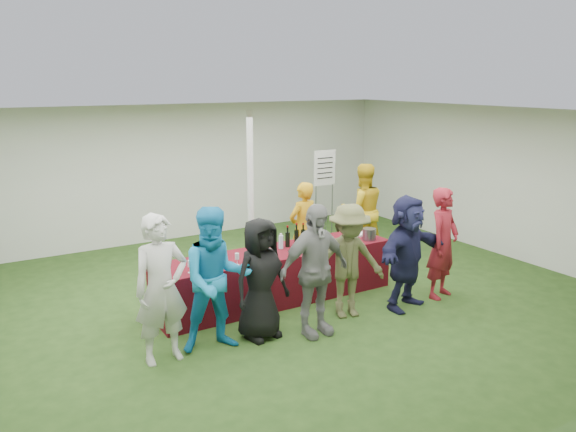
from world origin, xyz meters
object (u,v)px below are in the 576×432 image
wine_list_sign (325,175)px  customer_0 (161,289)px  customer_2 (261,279)px  customer_4 (349,261)px  customer_6 (443,243)px  customer_3 (314,270)px  staff_pourer (303,229)px  customer_5 (407,252)px  staff_back (362,210)px  dump_bucket (369,234)px  serving_table (276,276)px  customer_1 (216,280)px

wine_list_sign → customer_0: (-4.48, -3.29, -0.44)m
customer_0 → customer_2: bearing=-4.7°
customer_4 → customer_6: size_ratio=0.95×
customer_2 → customer_3: size_ratio=0.91×
staff_pourer → customer_0: size_ratio=0.89×
customer_5 → staff_back: bearing=51.7°
customer_4 → customer_6: bearing=8.4°
customer_0 → customer_4: bearing=-4.9°
customer_2 → staff_back: bearing=23.6°
customer_6 → staff_back: bearing=65.5°
dump_bucket → customer_5: bearing=-95.3°
staff_back → wine_list_sign: bearing=-74.0°
serving_table → customer_1: size_ratio=2.05×
customer_3 → wine_list_sign: bearing=51.7°
dump_bucket → wine_list_sign: (0.94, 2.60, 0.48)m
staff_pourer → customer_5: size_ratio=0.96×
customer_2 → customer_5: customer_5 is taller
wine_list_sign → customer_0: size_ratio=1.03×
serving_table → customer_1: (-1.36, -0.96, 0.50)m
customer_0 → customer_2: size_ratio=1.13×
staff_pourer → customer_2: staff_pourer is taller
customer_0 → customer_3: (1.86, -0.31, -0.02)m
dump_bucket → staff_pourer: bearing=121.3°
customer_0 → customer_4: size_ratio=1.11×
serving_table → staff_pourer: (0.94, 0.75, 0.40)m
staff_pourer → customer_4: 1.79m
customer_1 → customer_5: bearing=6.4°
customer_1 → customer_2: bearing=11.7°
staff_back → customer_2: 3.75m
dump_bucket → wine_list_sign: 2.80m
customer_1 → customer_4: (1.91, -0.04, -0.09)m
staff_pourer → wine_list_sign: bearing=-144.9°
customer_5 → customer_6: 0.74m
customer_2 → customer_3: customer_3 is taller
serving_table → customer_3: size_ratio=2.11×
staff_pourer → customer_3: (-1.08, -1.98, 0.07)m
serving_table → staff_back: size_ratio=2.11×
customer_0 → customer_5: bearing=-7.3°
staff_pourer → customer_3: bearing=49.8°
staff_back → customer_2: bearing=51.4°
customer_2 → customer_5: bearing=-14.6°
customer_1 → customer_6: (3.54, -0.17, -0.05)m
customer_6 → dump_bucket: bearing=106.9°
serving_table → customer_6: (2.18, -1.13, 0.45)m
serving_table → customer_2: 1.28m
customer_1 → customer_3: customer_1 is taller
customer_6 → staff_pourer: bearing=104.7°
customer_1 → staff_back: bearing=38.9°
dump_bucket → staff_back: bearing=55.8°
customer_5 → customer_1: bearing=160.7°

